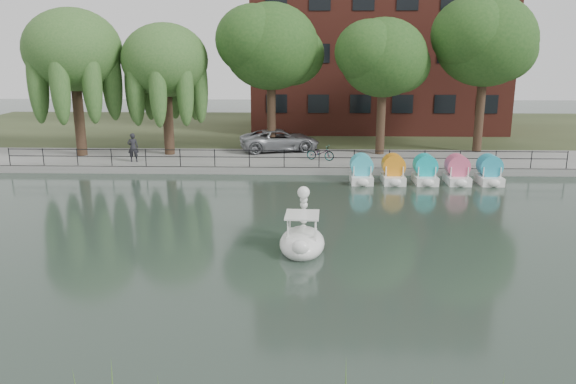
{
  "coord_description": "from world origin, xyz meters",
  "views": [
    {
      "loc": [
        1.17,
        -18.3,
        7.09
      ],
      "look_at": [
        0.5,
        4.0,
        1.3
      ],
      "focal_mm": 35.0,
      "sensor_mm": 36.0,
      "label": 1
    }
  ],
  "objects_px": {
    "pedestrian": "(133,145)",
    "swan_boat": "(302,238)",
    "minivan": "(280,138)",
    "bicycle": "(320,152)"
  },
  "relations": [
    {
      "from": "pedestrian",
      "to": "swan_boat",
      "type": "height_order",
      "value": "pedestrian"
    },
    {
      "from": "pedestrian",
      "to": "minivan",
      "type": "bearing_deg",
      "value": -168.18
    },
    {
      "from": "bicycle",
      "to": "pedestrian",
      "type": "distance_m",
      "value": 11.25
    },
    {
      "from": "minivan",
      "to": "pedestrian",
      "type": "bearing_deg",
      "value": 99.51
    },
    {
      "from": "swan_boat",
      "to": "pedestrian",
      "type": "bearing_deg",
      "value": 129.06
    },
    {
      "from": "minivan",
      "to": "swan_boat",
      "type": "bearing_deg",
      "value": 170.51
    },
    {
      "from": "bicycle",
      "to": "swan_boat",
      "type": "height_order",
      "value": "swan_boat"
    },
    {
      "from": "minivan",
      "to": "swan_boat",
      "type": "xyz_separation_m",
      "value": [
        1.59,
        -17.63,
        -0.75
      ]
    },
    {
      "from": "pedestrian",
      "to": "bicycle",
      "type": "bearing_deg",
      "value": 171.76
    },
    {
      "from": "minivan",
      "to": "pedestrian",
      "type": "relative_size",
      "value": 3.01
    }
  ]
}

